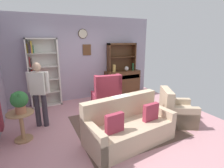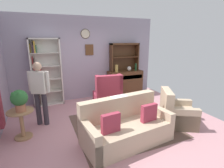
% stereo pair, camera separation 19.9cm
% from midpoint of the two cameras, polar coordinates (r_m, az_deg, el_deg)
% --- Properties ---
extents(ground_plane, '(5.40, 4.60, 0.02)m').
position_cam_midpoint_polar(ground_plane, '(4.53, -1.33, -12.58)').
color(ground_plane, '#C68C93').
extents(wall_back, '(5.00, 0.09, 2.80)m').
position_cam_midpoint_polar(wall_back, '(6.06, -9.84, 8.31)').
color(wall_back, '#A399AD').
rests_on(wall_back, ground_plane).
extents(area_rug, '(2.33, 2.15, 0.01)m').
position_cam_midpoint_polar(area_rug, '(4.36, 2.80, -13.52)').
color(area_rug, brown).
rests_on(area_rug, ground_plane).
extents(bookshelf, '(0.90, 0.30, 2.10)m').
position_cam_midpoint_polar(bookshelf, '(5.71, -23.35, 3.01)').
color(bookshelf, silver).
rests_on(bookshelf, ground_plane).
extents(sideboard, '(1.30, 0.45, 0.92)m').
position_cam_midpoint_polar(sideboard, '(6.47, 2.61, 0.84)').
color(sideboard, '#4C2D19').
rests_on(sideboard, ground_plane).
extents(sideboard_hutch, '(1.10, 0.26, 1.00)m').
position_cam_midpoint_polar(sideboard_hutch, '(6.39, 2.25, 10.23)').
color(sideboard_hutch, '#4C2D19').
rests_on(sideboard_hutch, sideboard).
extents(vase_tall, '(0.11, 0.11, 0.26)m').
position_cam_midpoint_polar(vase_tall, '(6.11, -0.21, 5.21)').
color(vase_tall, tan).
rests_on(vase_tall, sideboard).
extents(vase_round, '(0.15, 0.15, 0.17)m').
position_cam_midpoint_polar(vase_round, '(6.37, 3.98, 5.16)').
color(vase_round, beige).
rests_on(vase_round, sideboard).
extents(bottle_wine, '(0.07, 0.07, 0.27)m').
position_cam_midpoint_polar(bottle_wine, '(6.47, 6.10, 5.71)').
color(bottle_wine, '#194223').
rests_on(bottle_wine, sideboard).
extents(couch_floral, '(1.89, 1.05, 0.90)m').
position_cam_midpoint_polar(couch_floral, '(3.65, 3.78, -14.03)').
color(couch_floral, '#C6AD8E').
rests_on(couch_floral, ground_plane).
extents(armchair_floral, '(1.05, 1.03, 0.88)m').
position_cam_midpoint_polar(armchair_floral, '(4.60, 19.28, -8.87)').
color(armchair_floral, '#C6AD8E').
rests_on(armchair_floral, ground_plane).
extents(wingback_chair, '(0.87, 0.89, 1.05)m').
position_cam_midpoint_polar(wingback_chair, '(5.30, -2.92, -3.76)').
color(wingback_chair, '#A33347').
rests_on(wingback_chair, ground_plane).
extents(plant_stand, '(0.52, 0.52, 0.62)m').
position_cam_midpoint_polar(plant_stand, '(4.13, -29.13, -11.29)').
color(plant_stand, '#A87F56').
rests_on(plant_stand, ground_plane).
extents(potted_plant_large, '(0.33, 0.33, 0.46)m').
position_cam_midpoint_polar(potted_plant_large, '(3.90, -29.80, -4.85)').
color(potted_plant_large, '#AD6B4C').
rests_on(potted_plant_large, plant_stand).
extents(person_reading, '(0.50, 0.33, 1.56)m').
position_cam_midpoint_polar(person_reading, '(4.38, -24.33, -1.95)').
color(person_reading, '#38333D').
rests_on(person_reading, ground_plane).
extents(coffee_table, '(0.80, 0.50, 0.42)m').
position_cam_midpoint_polar(coffee_table, '(4.22, -2.42, -9.27)').
color(coffee_table, '#4C2D19').
rests_on(coffee_table, ground_plane).
extents(book_stack, '(0.23, 0.15, 0.11)m').
position_cam_midpoint_polar(book_stack, '(4.13, -2.70, -7.94)').
color(book_stack, '#337247').
rests_on(book_stack, coffee_table).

